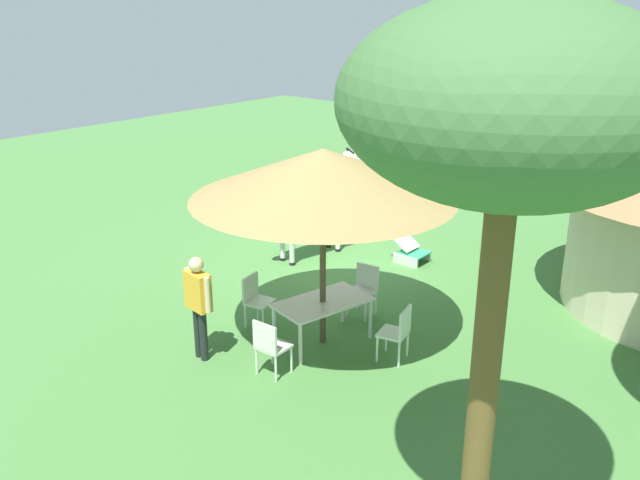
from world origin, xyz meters
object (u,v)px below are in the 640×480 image
(standing_watcher, at_px, (337,191))
(zebra_nearest_camera, at_px, (327,171))
(patio_dining_table, at_px, (323,305))
(patio_chair_near_lawn, at_px, (398,330))
(patio_chair_east_end, at_px, (256,297))
(acacia_tree_left_background, at_px, (511,108))
(zebra_by_umbrella, at_px, (308,212))
(shade_umbrella, at_px, (323,174))
(guest_beside_umbrella, at_px, (198,299))
(patio_chair_west_end, at_px, (270,344))
(patio_chair_near_hut, at_px, (364,286))
(striped_lounge_chair, at_px, (410,250))

(standing_watcher, distance_m, zebra_nearest_camera, 1.83)
(patio_dining_table, height_order, patio_chair_near_lawn, patio_chair_near_lawn)
(patio_chair_east_end, bearing_deg, acacia_tree_left_background, 54.42)
(patio_chair_near_lawn, distance_m, zebra_by_umbrella, 4.72)
(patio_dining_table, distance_m, acacia_tree_left_background, 6.26)
(shade_umbrella, bearing_deg, acacia_tree_left_background, 57.57)
(guest_beside_umbrella, bearing_deg, patio_chair_west_end, 21.51)
(acacia_tree_left_background, bearing_deg, zebra_nearest_camera, -133.38)
(guest_beside_umbrella, bearing_deg, standing_watcher, 116.13)
(patio_chair_near_lawn, height_order, zebra_by_umbrella, zebra_by_umbrella)
(standing_watcher, distance_m, acacia_tree_left_background, 10.89)
(shade_umbrella, bearing_deg, guest_beside_umbrella, -34.20)
(patio_chair_near_lawn, height_order, patio_chair_near_hut, same)
(patio_chair_near_lawn, relative_size, standing_watcher, 0.54)
(patio_chair_west_end, bearing_deg, patio_chair_near_lawn, 50.17)
(patio_dining_table, distance_m, guest_beside_umbrella, 2.01)
(shade_umbrella, relative_size, zebra_nearest_camera, 1.77)
(zebra_nearest_camera, xyz_separation_m, acacia_tree_left_background, (8.32, 8.80, 3.54))
(patio_chair_west_end, relative_size, patio_chair_east_end, 1.00)
(patio_chair_east_end, bearing_deg, shade_umbrella, 90.00)
(patio_chair_east_end, relative_size, guest_beside_umbrella, 0.53)
(shade_umbrella, xyz_separation_m, zebra_by_umbrella, (-2.75, -2.74, -1.84))
(patio_chair_east_end, distance_m, guest_beside_umbrella, 1.46)
(patio_chair_west_end, bearing_deg, shade_umbrella, 90.00)
(zebra_nearest_camera, bearing_deg, shade_umbrella, -36.16)
(patio_chair_near_lawn, relative_size, zebra_nearest_camera, 0.39)
(patio_dining_table, distance_m, zebra_nearest_camera, 7.38)
(acacia_tree_left_background, bearing_deg, patio_dining_table, -122.43)
(shade_umbrella, relative_size, guest_beside_umbrella, 2.40)
(guest_beside_umbrella, relative_size, standing_watcher, 1.03)
(shade_umbrella, height_order, guest_beside_umbrella, shade_umbrella)
(standing_watcher, height_order, striped_lounge_chair, standing_watcher)
(standing_watcher, height_order, zebra_by_umbrella, standing_watcher)
(patio_dining_table, relative_size, zebra_nearest_camera, 0.73)
(patio_chair_near_hut, height_order, patio_chair_east_end, same)
(shade_umbrella, xyz_separation_m, striped_lounge_chair, (-3.94, -0.90, -2.60))
(shade_umbrella, bearing_deg, patio_chair_near_lawn, 103.66)
(shade_umbrella, height_order, striped_lounge_chair, shade_umbrella)
(shade_umbrella, relative_size, standing_watcher, 2.46)
(shade_umbrella, relative_size, patio_chair_east_end, 4.55)
(patio_chair_west_end, bearing_deg, patio_chair_east_end, 139.38)
(standing_watcher, relative_size, acacia_tree_left_background, 0.30)
(patio_chair_near_hut, bearing_deg, shade_umbrella, 90.00)
(patio_chair_near_lawn, bearing_deg, acacia_tree_left_background, -149.39)
(zebra_nearest_camera, bearing_deg, acacia_tree_left_background, -28.94)
(guest_beside_umbrella, xyz_separation_m, striped_lounge_chair, (-5.57, 0.21, -0.77))
(shade_umbrella, relative_size, zebra_by_umbrella, 1.75)
(standing_watcher, bearing_deg, shade_umbrella, 94.83)
(shade_umbrella, relative_size, patio_chair_near_lawn, 4.55)
(acacia_tree_left_background, bearing_deg, patio_chair_west_end, -108.02)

